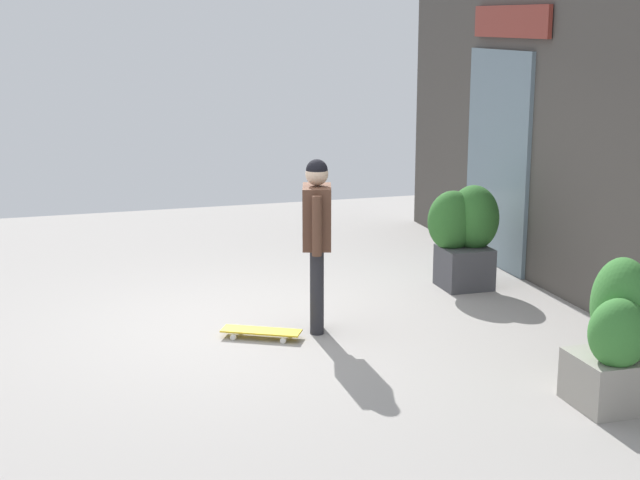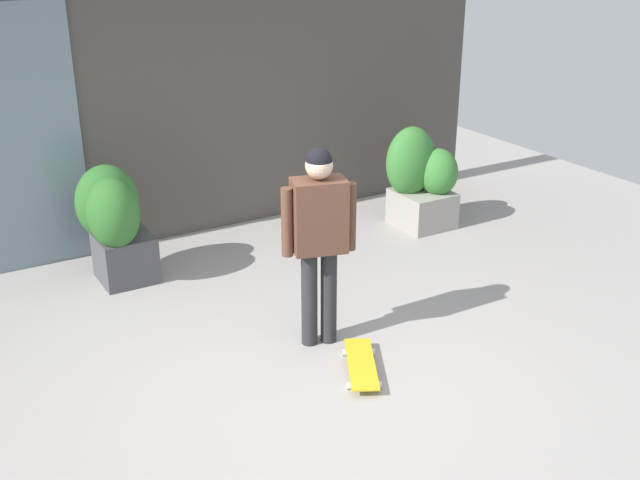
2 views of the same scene
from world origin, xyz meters
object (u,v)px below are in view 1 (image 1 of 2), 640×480
(skateboard, at_px, (261,331))
(planter_box_left, at_px, (619,336))
(skateboarder, at_px, (317,228))
(planter_box_right, at_px, (464,230))

(skateboard, xyz_separation_m, planter_box_left, (2.28, 2.25, 0.48))
(skateboard, bearing_deg, skateboarder, -146.92)
(skateboarder, height_order, planter_box_right, skateboarder)
(skateboard, height_order, planter_box_right, planter_box_right)
(planter_box_left, distance_m, planter_box_right, 3.38)
(skateboard, bearing_deg, planter_box_right, -128.56)
(skateboarder, bearing_deg, planter_box_left, 142.61)
(skateboarder, height_order, planter_box_left, skateboarder)
(skateboard, bearing_deg, planter_box_left, 162.98)
(skateboard, height_order, planter_box_left, planter_box_left)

